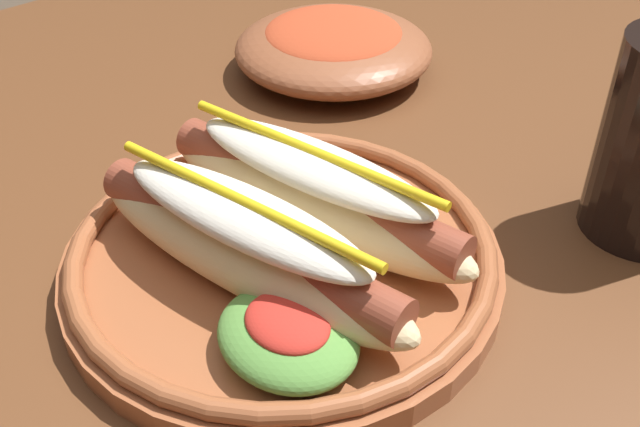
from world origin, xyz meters
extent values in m
cube|color=brown|center=(0.00, 0.00, 0.72)|extent=(1.13, 0.96, 0.04)
cylinder|color=brown|center=(-0.47, 0.39, 0.35)|extent=(0.06, 0.06, 0.70)
cylinder|color=#9E5633|center=(-0.06, -0.08, 0.75)|extent=(0.26, 0.26, 0.02)
torus|color=#9E5633|center=(-0.06, -0.08, 0.76)|extent=(0.25, 0.25, 0.01)
ellipsoid|color=beige|center=(-0.05, -0.11, 0.78)|extent=(0.23, 0.09, 0.04)
cylinder|color=brown|center=(-0.05, -0.11, 0.78)|extent=(0.20, 0.06, 0.03)
ellipsoid|color=silver|center=(-0.05, -0.11, 0.80)|extent=(0.17, 0.07, 0.02)
cylinder|color=yellow|center=(-0.05, -0.11, 0.81)|extent=(0.17, 0.04, 0.01)
ellipsoid|color=beige|center=(-0.06, -0.05, 0.78)|extent=(0.23, 0.09, 0.04)
cylinder|color=brown|center=(-0.06, -0.05, 0.78)|extent=(0.20, 0.06, 0.03)
ellipsoid|color=silver|center=(-0.06, -0.05, 0.80)|extent=(0.17, 0.07, 0.02)
cylinder|color=yellow|center=(-0.06, -0.05, 0.81)|extent=(0.17, 0.04, 0.01)
ellipsoid|color=#5B9942|center=(0.01, -0.13, 0.77)|extent=(0.08, 0.07, 0.02)
ellipsoid|color=red|center=(0.01, -0.13, 0.78)|extent=(0.05, 0.04, 0.01)
ellipsoid|color=brown|center=(-0.23, 0.12, 0.76)|extent=(0.17, 0.17, 0.04)
ellipsoid|color=#B74223|center=(-0.23, 0.12, 0.78)|extent=(0.12, 0.12, 0.02)
camera|label=1|loc=(0.21, -0.29, 1.04)|focal=42.16mm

